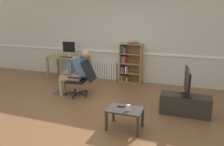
# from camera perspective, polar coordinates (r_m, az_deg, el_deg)

# --- Properties ---
(ground_plane) EXTENTS (18.00, 18.00, 0.00)m
(ground_plane) POSITION_cam_1_polar(r_m,az_deg,el_deg) (4.90, -5.13, -10.21)
(ground_plane) COLOR brown
(back_wall) EXTENTS (12.00, 0.13, 2.70)m
(back_wall) POSITION_cam_1_polar(r_m,az_deg,el_deg) (6.96, 3.95, 8.88)
(back_wall) COLOR beige
(back_wall) RESTS_ON ground_plane
(computer_desk) EXTENTS (1.30, 0.67, 0.76)m
(computer_desk) POSITION_cam_1_polar(r_m,az_deg,el_deg) (7.36, -11.40, 3.49)
(computer_desk) COLOR #9E7547
(computer_desk) RESTS_ON ground_plane
(imac_monitor) EXTENTS (0.50, 0.14, 0.50)m
(imac_monitor) POSITION_cam_1_polar(r_m,az_deg,el_deg) (7.36, -11.17, 6.55)
(imac_monitor) COLOR silver
(imac_monitor) RESTS_ON computer_desk
(keyboard) EXTENTS (0.41, 0.12, 0.02)m
(keyboard) POSITION_cam_1_polar(r_m,az_deg,el_deg) (7.21, -11.85, 4.14)
(keyboard) COLOR black
(keyboard) RESTS_ON computer_desk
(computer_mouse) EXTENTS (0.06, 0.10, 0.03)m
(computer_mouse) POSITION_cam_1_polar(r_m,az_deg,el_deg) (7.09, -9.88, 4.10)
(computer_mouse) COLOR white
(computer_mouse) RESTS_ON computer_desk
(bookshelf) EXTENTS (0.69, 0.29, 1.31)m
(bookshelf) POSITION_cam_1_polar(r_m,az_deg,el_deg) (6.84, 4.60, 2.58)
(bookshelf) COLOR olive
(bookshelf) RESTS_ON ground_plane
(radiator) EXTENTS (0.81, 0.08, 0.57)m
(radiator) POSITION_cam_1_polar(r_m,az_deg,el_deg) (7.28, -1.90, 0.69)
(radiator) COLOR white
(radiator) RESTS_ON ground_plane
(office_chair) EXTENTS (0.82, 0.62, 0.97)m
(office_chair) POSITION_cam_1_polar(r_m,az_deg,el_deg) (5.73, -7.81, -0.96)
(office_chair) COLOR black
(office_chair) RESTS_ON ground_plane
(person_seated) EXTENTS (1.01, 0.42, 1.22)m
(person_seated) POSITION_cam_1_polar(r_m,az_deg,el_deg) (5.77, -9.56, 0.40)
(person_seated) COLOR tan
(person_seated) RESTS_ON ground_plane
(tv_stand) EXTENTS (1.04, 0.38, 0.43)m
(tv_stand) POSITION_cam_1_polar(r_m,az_deg,el_deg) (4.97, 18.54, -7.89)
(tv_stand) COLOR #2D2823
(tv_stand) RESTS_ON ground_plane
(tv_screen) EXTENTS (0.24, 0.82, 0.57)m
(tv_screen) POSITION_cam_1_polar(r_m,az_deg,el_deg) (4.80, 19.06, -2.22)
(tv_screen) COLOR black
(tv_screen) RESTS_ON tv_stand
(coffee_table) EXTENTS (0.65, 0.46, 0.40)m
(coffee_table) POSITION_cam_1_polar(r_m,az_deg,el_deg) (4.12, 3.41, -10.04)
(coffee_table) COLOR #332D28
(coffee_table) RESTS_ON ground_plane
(drinking_glass) EXTENTS (0.07, 0.07, 0.11)m
(drinking_glass) POSITION_cam_1_polar(r_m,az_deg,el_deg) (3.99, 4.34, -9.04)
(drinking_glass) COLOR silver
(drinking_glass) RESTS_ON coffee_table
(spare_remote) EXTENTS (0.15, 0.07, 0.02)m
(spare_remote) POSITION_cam_1_polar(r_m,az_deg,el_deg) (4.15, 2.38, -8.71)
(spare_remote) COLOR black
(spare_remote) RESTS_ON coffee_table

